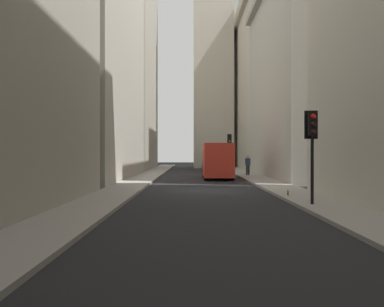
# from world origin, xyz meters

# --- Properties ---
(ground_plane) EXTENTS (135.00, 135.00, 0.00)m
(ground_plane) POSITION_xyz_m (0.00, 0.00, 0.00)
(ground_plane) COLOR black
(sidewalk_right) EXTENTS (90.00, 2.20, 0.14)m
(sidewalk_right) POSITION_xyz_m (0.00, 4.50, 0.07)
(sidewalk_right) COLOR gray
(sidewalk_right) RESTS_ON ground_plane
(sidewalk_left) EXTENTS (90.00, 2.20, 0.14)m
(sidewalk_left) POSITION_xyz_m (0.00, -4.50, 0.07)
(sidewalk_left) COLOR gray
(sidewalk_left) RESTS_ON ground_plane
(building_left_midfar) EXTENTS (18.29, 10.50, 18.56)m
(building_left_midfar) POSITION_xyz_m (11.75, -10.59, 9.29)
(building_left_midfar) COLOR #B7B2A5
(building_left_midfar) RESTS_ON ground_plane
(building_left_far) EXTENTS (19.62, 10.50, 22.39)m
(building_left_far) POSITION_xyz_m (30.77, -10.59, 11.20)
(building_left_far) COLOR beige
(building_left_far) RESTS_ON ground_plane
(building_right_far) EXTENTS (17.33, 10.00, 26.63)m
(building_right_far) POSITION_xyz_m (28.29, 10.60, 13.31)
(building_right_far) COLOR #A8A091
(building_right_far) RESTS_ON ground_plane
(building_right_midfar) EXTENTS (19.76, 10.00, 28.71)m
(building_right_midfar) POSITION_xyz_m (9.94, 10.60, 14.36)
(building_right_midfar) COLOR #B7B2A5
(building_right_midfar) RESTS_ON ground_plane
(church_spire) EXTENTS (5.99, 5.99, 40.02)m
(church_spire) POSITION_xyz_m (35.48, -2.37, 20.92)
(church_spire) COLOR beige
(church_spire) RESTS_ON ground_plane
(delivery_truck) EXTENTS (6.46, 2.25, 2.84)m
(delivery_truck) POSITION_xyz_m (10.06, -1.40, 1.46)
(delivery_truck) COLOR red
(delivery_truck) RESTS_ON ground_plane
(sedan_black) EXTENTS (4.30, 1.78, 1.42)m
(sedan_black) POSITION_xyz_m (22.69, -1.40, 0.66)
(sedan_black) COLOR black
(sedan_black) RESTS_ON ground_plane
(traffic_light_foreground) EXTENTS (0.43, 0.52, 3.61)m
(traffic_light_foreground) POSITION_xyz_m (-7.65, -3.96, 2.79)
(traffic_light_foreground) COLOR black
(traffic_light_foreground) RESTS_ON sidewalk_left
(traffic_light_midblock) EXTENTS (0.43, 0.52, 4.20)m
(traffic_light_midblock) POSITION_xyz_m (25.89, -3.86, 3.23)
(traffic_light_midblock) COLOR black
(traffic_light_midblock) RESTS_ON sidewalk_left
(pedestrian) EXTENTS (0.26, 0.44, 1.78)m
(pedestrian) POSITION_xyz_m (12.82, -4.26, 1.11)
(pedestrian) COLOR #33333D
(pedestrian) RESTS_ON sidewalk_left
(discarded_bottle) EXTENTS (0.07, 0.07, 0.27)m
(discarded_bottle) POSITION_xyz_m (-4.39, -3.79, 0.25)
(discarded_bottle) COLOR brown
(discarded_bottle) RESTS_ON sidewalk_left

